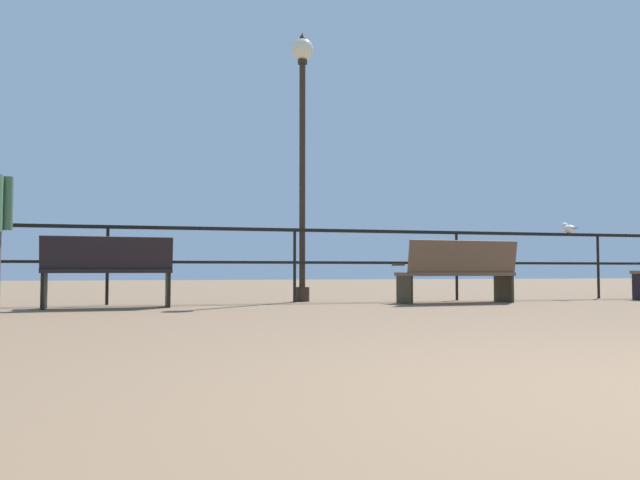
% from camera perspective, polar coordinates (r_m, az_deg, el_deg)
% --- Properties ---
extents(pier_railing, '(21.26, 0.05, 1.10)m').
position_cam_1_polar(pier_railing, '(9.42, -2.30, -0.62)').
color(pier_railing, black).
rests_on(pier_railing, ground_plane).
extents(bench_near_left, '(1.59, 0.66, 0.90)m').
position_cam_1_polar(bench_near_left, '(8.37, -18.60, -2.36)').
color(bench_near_left, black).
rests_on(bench_near_left, ground_plane).
extents(bench_near_right, '(1.76, 0.79, 0.91)m').
position_cam_1_polar(bench_near_right, '(9.38, 12.41, -2.61)').
color(bench_near_right, brown).
rests_on(bench_near_right, ground_plane).
extents(lamppost_center, '(0.34, 0.34, 4.18)m').
position_cam_1_polar(lamppost_center, '(9.92, -1.60, 10.16)').
color(lamppost_center, '#2F2318').
rests_on(lamppost_center, ground_plane).
extents(seagull_on_rail, '(0.17, 0.40, 0.19)m').
position_cam_1_polar(seagull_on_rail, '(11.46, 21.52, 0.99)').
color(seagull_on_rail, white).
rests_on(seagull_on_rail, pier_railing).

